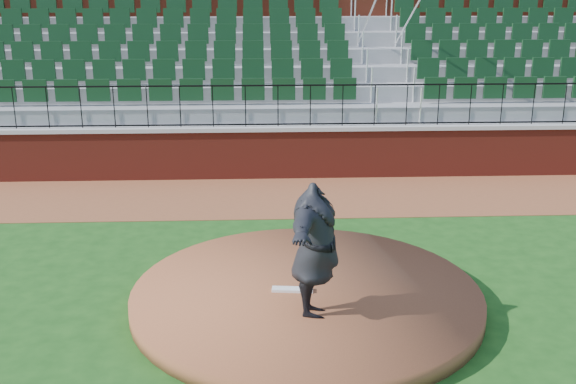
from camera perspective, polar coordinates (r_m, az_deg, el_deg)
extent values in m
plane|color=#184714|center=(10.27, 0.38, -9.43)|extent=(90.00, 90.00, 0.00)
cube|color=brown|center=(15.29, -0.65, -0.34)|extent=(34.00, 3.20, 0.01)
cube|color=maroon|center=(16.67, -0.84, 3.26)|extent=(34.00, 0.35, 1.20)
cube|color=#B7B7B7|center=(16.53, -0.85, 5.45)|extent=(34.00, 0.45, 0.10)
cube|color=maroon|center=(21.79, -1.31, 12.26)|extent=(34.00, 0.50, 5.50)
cylinder|color=brown|center=(10.20, 1.56, -8.85)|extent=(5.23, 5.23, 0.25)
cube|color=white|center=(10.07, 0.38, -8.30)|extent=(0.62, 0.22, 0.04)
imported|color=black|center=(9.02, 2.31, -4.98)|extent=(1.02, 2.41, 1.90)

